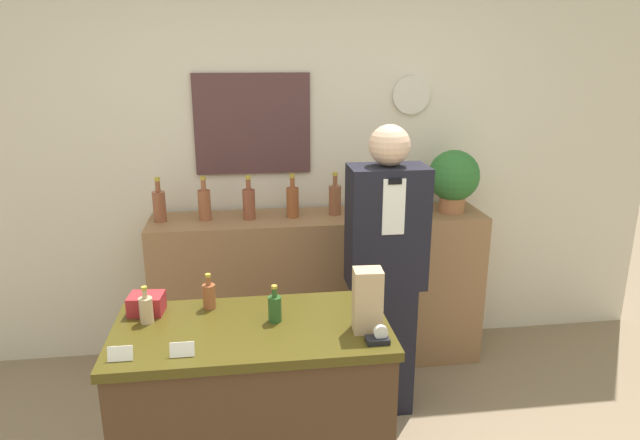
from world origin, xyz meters
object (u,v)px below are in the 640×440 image
shopkeeper (385,275)px  potted_plant (454,178)px  paper_bag (367,300)px  tape_dispenser (379,337)px

shopkeeper → potted_plant: size_ratio=4.11×
paper_bag → tape_dispenser: (0.02, -0.10, -0.11)m
shopkeeper → paper_bag: size_ratio=6.27×
potted_plant → paper_bag: size_ratio=1.52×
potted_plant → shopkeeper: bearing=-135.9°
potted_plant → tape_dispenser: potted_plant is taller
shopkeeper → tape_dispenser: shopkeeper is taller
shopkeeper → potted_plant: bearing=44.1°
shopkeeper → tape_dispenser: 0.96m
shopkeeper → potted_plant: (0.57, 0.56, 0.41)m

